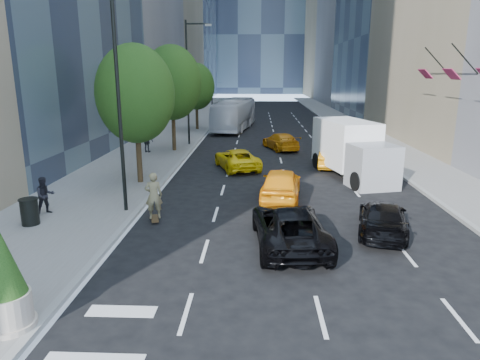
{
  "coord_description": "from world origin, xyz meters",
  "views": [
    {
      "loc": [
        -0.68,
        -13.91,
        6.11
      ],
      "look_at": [
        -1.41,
        3.91,
        1.6
      ],
      "focal_mm": 32.0,
      "sensor_mm": 36.0,
      "label": 1
    }
  ],
  "objects_px": {
    "black_sedan_mercedes": "(383,218)",
    "box_truck": "(352,149)",
    "planter_shrub": "(4,279)",
    "trash_can": "(30,212)",
    "skateboarder": "(154,199)",
    "black_sedan_lincoln": "(289,226)",
    "city_bus": "(235,114)"
  },
  "relations": [
    {
      "from": "black_sedan_lincoln",
      "to": "black_sedan_mercedes",
      "type": "distance_m",
      "value": 3.94
    },
    {
      "from": "box_truck",
      "to": "trash_can",
      "type": "height_order",
      "value": "box_truck"
    },
    {
      "from": "black_sedan_lincoln",
      "to": "planter_shrub",
      "type": "distance_m",
      "value": 9.09
    },
    {
      "from": "trash_can",
      "to": "black_sedan_lincoln",
      "type": "bearing_deg",
      "value": -7.53
    },
    {
      "from": "box_truck",
      "to": "trash_can",
      "type": "xyz_separation_m",
      "value": [
        -14.7,
        -9.3,
        -1.0
      ]
    },
    {
      "from": "black_sedan_mercedes",
      "to": "planter_shrub",
      "type": "distance_m",
      "value": 12.89
    },
    {
      "from": "skateboarder",
      "to": "city_bus",
      "type": "height_order",
      "value": "city_bus"
    },
    {
      "from": "trash_can",
      "to": "planter_shrub",
      "type": "xyz_separation_m",
      "value": [
        3.18,
        -7.0,
        0.74
      ]
    },
    {
      "from": "skateboarder",
      "to": "trash_can",
      "type": "height_order",
      "value": "skateboarder"
    },
    {
      "from": "black_sedan_lincoln",
      "to": "city_bus",
      "type": "xyz_separation_m",
      "value": [
        -3.7,
        32.18,
        0.93
      ]
    },
    {
      "from": "black_sedan_lincoln",
      "to": "trash_can",
      "type": "xyz_separation_m",
      "value": [
        -10.28,
        1.36,
        -0.06
      ]
    },
    {
      "from": "city_bus",
      "to": "planter_shrub",
      "type": "height_order",
      "value": "city_bus"
    },
    {
      "from": "black_sedan_mercedes",
      "to": "city_bus",
      "type": "bearing_deg",
      "value": -62.47
    },
    {
      "from": "city_bus",
      "to": "planter_shrub",
      "type": "relative_size",
      "value": 4.51
    },
    {
      "from": "planter_shrub",
      "to": "trash_can",
      "type": "bearing_deg",
      "value": 114.4
    },
    {
      "from": "black_sedan_lincoln",
      "to": "city_bus",
      "type": "height_order",
      "value": "city_bus"
    },
    {
      "from": "black_sedan_mercedes",
      "to": "box_truck",
      "type": "relative_size",
      "value": 0.6
    },
    {
      "from": "black_sedan_mercedes",
      "to": "box_truck",
      "type": "distance_m",
      "value": 9.4
    },
    {
      "from": "city_bus",
      "to": "planter_shrub",
      "type": "xyz_separation_m",
      "value": [
        -3.4,
        -37.82,
        -0.25
      ]
    },
    {
      "from": "black_sedan_mercedes",
      "to": "box_truck",
      "type": "height_order",
      "value": "box_truck"
    },
    {
      "from": "black_sedan_lincoln",
      "to": "trash_can",
      "type": "distance_m",
      "value": 10.36
    },
    {
      "from": "box_truck",
      "to": "planter_shrub",
      "type": "distance_m",
      "value": 19.96
    },
    {
      "from": "skateboarder",
      "to": "city_bus",
      "type": "xyz_separation_m",
      "value": [
        1.77,
        29.82,
        0.67
      ]
    },
    {
      "from": "city_bus",
      "to": "box_truck",
      "type": "bearing_deg",
      "value": -61.5
    },
    {
      "from": "box_truck",
      "to": "skateboarder",
      "type": "bearing_deg",
      "value": -154.1
    },
    {
      "from": "skateboarder",
      "to": "black_sedan_lincoln",
      "type": "relative_size",
      "value": 0.38
    },
    {
      "from": "black_sedan_mercedes",
      "to": "planter_shrub",
      "type": "bearing_deg",
      "value": 46.94
    },
    {
      "from": "black_sedan_mercedes",
      "to": "box_truck",
      "type": "xyz_separation_m",
      "value": [
        0.72,
        9.31,
        1.04
      ]
    },
    {
      "from": "skateboarder",
      "to": "box_truck",
      "type": "distance_m",
      "value": 12.94
    },
    {
      "from": "city_bus",
      "to": "box_truck",
      "type": "relative_size",
      "value": 1.64
    },
    {
      "from": "black_sedan_mercedes",
      "to": "trash_can",
      "type": "relative_size",
      "value": 4.23
    },
    {
      "from": "city_bus",
      "to": "box_truck",
      "type": "distance_m",
      "value": 23.01
    }
  ]
}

